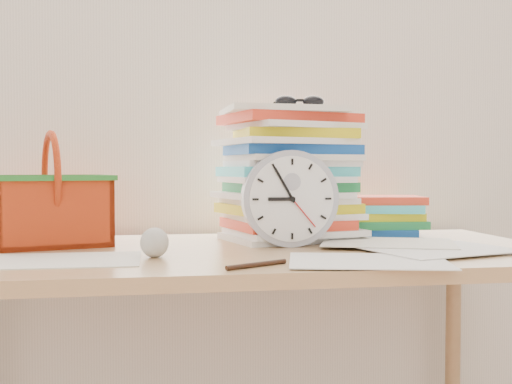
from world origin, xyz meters
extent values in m
cube|color=silver|center=(0.00, 2.00, 1.35)|extent=(4.00, 0.04, 2.70)
cube|color=white|center=(0.00, 1.98, 1.30)|extent=(2.40, 0.01, 2.50)
cube|color=#A77D4E|center=(0.00, 1.60, 0.73)|extent=(1.40, 0.70, 0.03)
cylinder|color=#A77D4E|center=(0.65, 1.90, 0.36)|extent=(0.04, 0.04, 0.72)
cylinder|color=#A4A5B3|center=(0.09, 1.63, 0.86)|extent=(0.23, 0.05, 0.23)
sphere|color=silver|center=(-0.23, 1.49, 0.78)|extent=(0.06, 0.06, 0.06)
cylinder|color=black|center=(-0.04, 1.33, 0.75)|extent=(0.13, 0.08, 0.01)
camera|label=1|loc=(-0.24, 0.15, 0.94)|focal=45.00mm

